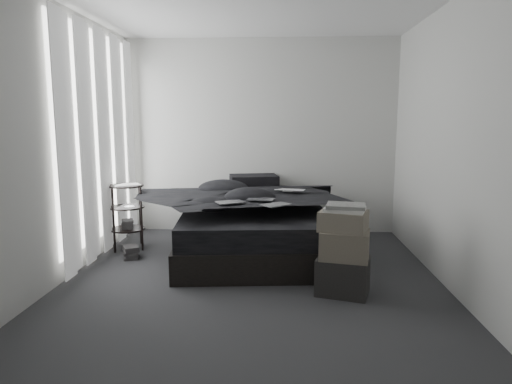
# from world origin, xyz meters

# --- Properties ---
(floor) EXTENTS (3.60, 4.20, 0.01)m
(floor) POSITION_xyz_m (0.00, 0.00, 0.00)
(floor) COLOR #2C2C2E
(floor) RESTS_ON ground
(wall_back) EXTENTS (3.60, 0.01, 2.60)m
(wall_back) POSITION_xyz_m (0.00, 2.10, 1.30)
(wall_back) COLOR beige
(wall_back) RESTS_ON ground
(wall_front) EXTENTS (3.60, 0.01, 2.60)m
(wall_front) POSITION_xyz_m (0.00, -2.10, 1.30)
(wall_front) COLOR beige
(wall_front) RESTS_ON ground
(wall_left) EXTENTS (0.01, 4.20, 2.60)m
(wall_left) POSITION_xyz_m (-1.80, 0.00, 1.30)
(wall_left) COLOR beige
(wall_left) RESTS_ON ground
(wall_right) EXTENTS (0.01, 4.20, 2.60)m
(wall_right) POSITION_xyz_m (1.80, 0.00, 1.30)
(wall_right) COLOR beige
(wall_right) RESTS_ON ground
(window_left) EXTENTS (0.02, 2.00, 2.30)m
(window_left) POSITION_xyz_m (-1.78, 0.90, 1.35)
(window_left) COLOR white
(window_left) RESTS_ON wall_left
(curtain_left) EXTENTS (0.06, 2.12, 2.48)m
(curtain_left) POSITION_xyz_m (-1.73, 0.90, 1.28)
(curtain_left) COLOR white
(curtain_left) RESTS_ON wall_left
(bed) EXTENTS (1.83, 2.31, 0.29)m
(bed) POSITION_xyz_m (-0.03, 1.02, 0.15)
(bed) COLOR black
(bed) RESTS_ON floor
(mattress) EXTENTS (1.77, 2.24, 0.23)m
(mattress) POSITION_xyz_m (-0.03, 1.02, 0.41)
(mattress) COLOR black
(mattress) RESTS_ON bed
(duvet) EXTENTS (1.76, 1.99, 0.25)m
(duvet) POSITION_xyz_m (-0.03, 0.97, 0.65)
(duvet) COLOR black
(duvet) RESTS_ON mattress
(pillow_lower) EXTENTS (0.69, 0.50, 0.15)m
(pillow_lower) POSITION_xyz_m (-0.16, 1.85, 0.60)
(pillow_lower) COLOR black
(pillow_lower) RESTS_ON mattress
(pillow_upper) EXTENTS (0.68, 0.53, 0.14)m
(pillow_upper) POSITION_xyz_m (-0.09, 1.84, 0.74)
(pillow_upper) COLOR black
(pillow_upper) RESTS_ON pillow_lower
(laptop) EXTENTS (0.39, 0.29, 0.03)m
(laptop) POSITION_xyz_m (0.36, 1.11, 0.79)
(laptop) COLOR silver
(laptop) RESTS_ON duvet
(comic_a) EXTENTS (0.33, 0.28, 0.01)m
(comic_a) POSITION_xyz_m (-0.24, 0.42, 0.78)
(comic_a) COLOR black
(comic_a) RESTS_ON duvet
(comic_b) EXTENTS (0.29, 0.21, 0.01)m
(comic_b) POSITION_xyz_m (0.06, 0.61, 0.79)
(comic_b) COLOR black
(comic_b) RESTS_ON duvet
(comic_c) EXTENTS (0.32, 0.31, 0.01)m
(comic_c) POSITION_xyz_m (0.22, 0.30, 0.80)
(comic_c) COLOR black
(comic_c) RESTS_ON duvet
(side_stand) EXTENTS (0.53, 0.53, 0.76)m
(side_stand) POSITION_xyz_m (-1.56, 1.14, 0.38)
(side_stand) COLOR black
(side_stand) RESTS_ON floor
(papers) EXTENTS (0.36, 0.34, 0.02)m
(papers) POSITION_xyz_m (-1.55, 1.13, 0.77)
(papers) COLOR white
(papers) RESTS_ON side_stand
(floor_books) EXTENTS (0.22, 0.25, 0.15)m
(floor_books) POSITION_xyz_m (-1.40, 0.73, 0.07)
(floor_books) COLOR black
(floor_books) RESTS_ON floor
(box_lower) EXTENTS (0.52, 0.46, 0.33)m
(box_lower) POSITION_xyz_m (0.83, -0.20, 0.16)
(box_lower) COLOR black
(box_lower) RESTS_ON floor
(box_mid) EXTENTS (0.47, 0.41, 0.25)m
(box_mid) POSITION_xyz_m (0.83, -0.21, 0.45)
(box_mid) COLOR #60584C
(box_mid) RESTS_ON box_lower
(box_upper) EXTENTS (0.48, 0.43, 0.17)m
(box_upper) POSITION_xyz_m (0.82, -0.19, 0.66)
(box_upper) COLOR #60584C
(box_upper) RESTS_ON box_mid
(art_book_white) EXTENTS (0.40, 0.35, 0.03)m
(art_book_white) POSITION_xyz_m (0.83, -0.20, 0.76)
(art_book_white) COLOR silver
(art_book_white) RESTS_ON box_upper
(art_book_snake) EXTENTS (0.37, 0.31, 0.03)m
(art_book_snake) POSITION_xyz_m (0.83, -0.21, 0.80)
(art_book_snake) COLOR silver
(art_book_snake) RESTS_ON art_book_white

